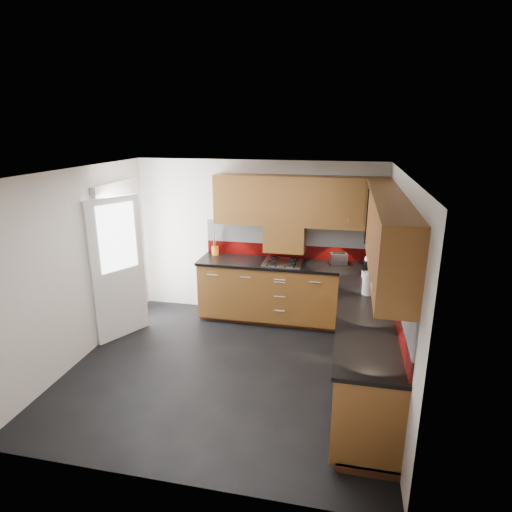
% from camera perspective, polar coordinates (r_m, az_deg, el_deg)
% --- Properties ---
extents(room, '(4.00, 3.80, 2.64)m').
position_cam_1_polar(room, '(4.86, -4.17, 0.47)').
color(room, black).
extents(base_cabinets, '(2.70, 3.20, 0.95)m').
position_cam_1_polar(base_cabinets, '(5.73, 8.51, -8.38)').
color(base_cabinets, brown).
rests_on(base_cabinets, room).
extents(countertop, '(2.72, 3.22, 0.04)m').
position_cam_1_polar(countertop, '(5.53, 8.57, -3.92)').
color(countertop, black).
rests_on(countertop, base_cabinets).
extents(backsplash, '(2.70, 3.20, 0.54)m').
position_cam_1_polar(backsplash, '(5.65, 11.11, -0.51)').
color(backsplash, maroon).
rests_on(backsplash, countertop).
extents(upper_cabinets, '(2.50, 3.20, 0.72)m').
position_cam_1_polar(upper_cabinets, '(5.35, 10.94, 5.49)').
color(upper_cabinets, brown).
rests_on(upper_cabinets, room).
extents(extractor_hood, '(0.60, 0.33, 0.40)m').
position_cam_1_polar(extractor_hood, '(6.37, 3.85, 2.41)').
color(extractor_hood, brown).
rests_on(extractor_hood, room).
extents(glass_cabinet, '(0.32, 0.80, 0.66)m').
position_cam_1_polar(glass_cabinet, '(5.64, 15.94, 6.00)').
color(glass_cabinet, black).
rests_on(glass_cabinet, room).
extents(back_door, '(0.42, 1.19, 2.04)m').
position_cam_1_polar(back_door, '(6.34, -17.81, -0.77)').
color(back_door, white).
rests_on(back_door, room).
extents(gas_hob, '(0.56, 0.49, 0.04)m').
position_cam_1_polar(gas_hob, '(6.30, 3.58, -0.82)').
color(gas_hob, silver).
rests_on(gas_hob, countertop).
extents(utensil_pot, '(0.11, 0.11, 0.38)m').
position_cam_1_polar(utensil_pot, '(6.71, -5.48, 0.92)').
color(utensil_pot, orange).
rests_on(utensil_pot, countertop).
extents(toaster, '(0.27, 0.20, 0.18)m').
position_cam_1_polar(toaster, '(6.32, 10.96, -0.38)').
color(toaster, silver).
rests_on(toaster, countertop).
extents(food_processor, '(0.17, 0.17, 0.28)m').
position_cam_1_polar(food_processor, '(5.84, 14.77, -1.61)').
color(food_processor, white).
rests_on(food_processor, countertop).
extents(paper_towel, '(0.15, 0.15, 0.27)m').
position_cam_1_polar(paper_towel, '(5.27, 14.69, -3.56)').
color(paper_towel, white).
rests_on(paper_towel, countertop).
extents(orange_cloth, '(0.16, 0.14, 0.02)m').
position_cam_1_polar(orange_cloth, '(5.88, 14.61, -2.73)').
color(orange_cloth, orange).
rests_on(orange_cloth, countertop).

